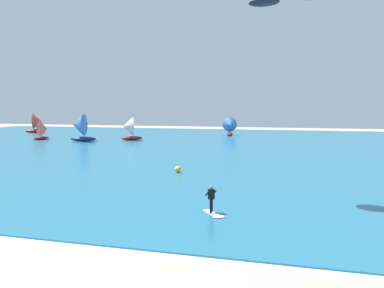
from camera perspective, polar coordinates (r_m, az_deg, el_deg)
ocean at (r=61.08m, az=8.24°, el=-0.42°), size 160.00×90.00×0.10m
shoreline_foam at (r=18.40m, az=-10.45°, el=-14.91°), size 108.17×1.93×0.01m
kitesurfer at (r=22.82m, az=3.11°, el=-8.92°), size 1.66×1.88×1.67m
sailboat_outermost at (r=72.62m, az=-9.43°, el=2.30°), size 4.34×3.95×4.82m
sailboat_trailing at (r=78.47m, az=-21.34°, el=1.93°), size 3.10×3.47×3.91m
sailboat_mid_right at (r=83.43m, az=5.70°, el=2.67°), size 3.49×3.98×4.48m
sailboat_far_right at (r=99.76m, az=-22.13°, el=2.96°), size 4.67×4.17×5.23m
sailboat_heeled_over at (r=72.15m, az=-16.46°, el=2.40°), size 4.95×4.31×5.59m
marker_buoy at (r=36.81m, az=-2.12°, el=-3.79°), size 0.61×0.61×0.61m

